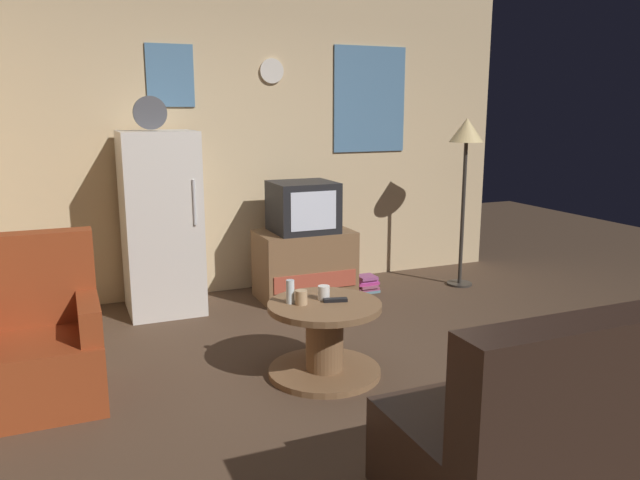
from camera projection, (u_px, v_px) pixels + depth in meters
The scene contains 14 objects.
ground_plane at pixel (370, 390), 3.75m from camera, with size 12.00×12.00×0.00m, color #4C3828.
wall_with_art at pixel (251, 139), 5.67m from camera, with size 5.20×0.12×2.79m.
fridge at pixel (161, 222), 5.08m from camera, with size 0.60×0.62×1.77m.
tv_stand at pixel (305, 264), 5.54m from camera, with size 0.84×0.53×0.61m.
crt_tv at pixel (303, 207), 5.43m from camera, with size 0.54×0.51×0.44m.
standing_lamp at pixel (466, 143), 5.71m from camera, with size 0.32×0.32×1.59m.
coffee_table at pixel (325, 339), 3.92m from camera, with size 0.72×0.72×0.48m.
wine_glass at pixel (290, 292), 3.85m from camera, with size 0.05×0.05×0.15m, color silver.
mug_ceramic_white at pixel (324, 293), 3.93m from camera, with size 0.08×0.08×0.09m, color silver.
mug_ceramic_tan at pixel (301, 297), 3.83m from camera, with size 0.08×0.08×0.09m, color tan.
remote_control at pixel (335, 300), 3.89m from camera, with size 0.15×0.04×0.02m, color black.
armchair at pixel (39, 344), 3.57m from camera, with size 0.68×0.68×0.96m.
couch at pixel (590, 427), 2.69m from camera, with size 1.70×0.80×0.92m.
book_stack at pixel (366, 284), 5.74m from camera, with size 0.22×0.18×0.16m.
Camera 1 is at (-1.63, -3.09, 1.67)m, focal length 34.69 mm.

